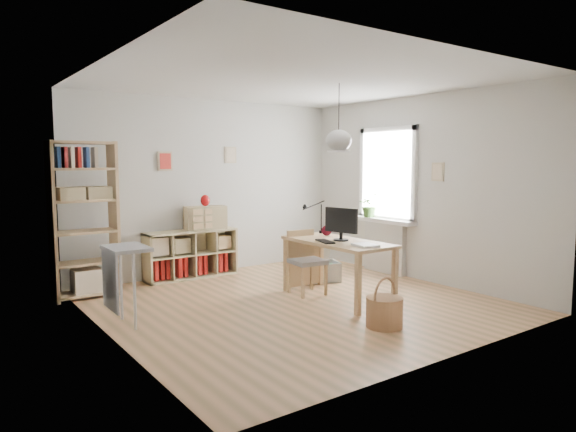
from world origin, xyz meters
TOP-DOWN VIEW (x-y plane):
  - ground at (0.00, 0.00)m, footprint 4.50×4.50m
  - room_shell at (0.55, -0.15)m, footprint 4.50×4.50m
  - window_unit at (2.23, 0.60)m, footprint 0.07×1.16m
  - radiator at (2.19, 0.60)m, footprint 0.10×0.80m
  - windowsill at (2.14, 0.60)m, footprint 0.22×1.20m
  - desk at (0.55, -0.15)m, footprint 0.70×1.50m
  - cube_shelf at (-0.47, 2.08)m, footprint 1.40×0.38m
  - tall_bookshelf at (-2.04, 1.80)m, footprint 0.80×0.38m
  - side_table at (-2.04, 0.35)m, footprint 0.40×0.55m
  - chair at (0.39, 0.31)m, footprint 0.45×0.45m
  - wicker_basket at (0.20, -1.31)m, footprint 0.39×0.39m
  - storage_chest at (1.00, 0.78)m, footprint 0.74×0.78m
  - monitor at (0.58, -0.18)m, footprint 0.19×0.47m
  - keyboard at (0.34, -0.16)m, footprint 0.22×0.36m
  - task_lamp at (0.60, 0.43)m, footprint 0.40×0.15m
  - yarn_ball at (0.71, 0.26)m, footprint 0.14×0.14m
  - paper_tray at (0.51, -0.69)m, footprint 0.27×0.31m
  - drawer_chest at (-0.20, 2.04)m, footprint 0.65×0.38m
  - red_vase at (-0.20, 2.04)m, footprint 0.14×0.14m
  - potted_plant at (2.12, 0.89)m, footprint 0.35×0.31m

SIDE VIEW (x-z plane):
  - ground at x=0.00m, z-range 0.00..0.00m
  - wicker_basket at x=0.20m, z-range -0.09..0.44m
  - storage_chest at x=1.00m, z-range -0.10..0.48m
  - cube_shelf at x=-0.47m, z-range -0.06..0.66m
  - radiator at x=2.19m, z-range 0.00..0.80m
  - chair at x=0.39m, z-range 0.06..0.89m
  - desk at x=0.55m, z-range 0.28..1.03m
  - side_table at x=-2.04m, z-range 0.24..1.09m
  - keyboard at x=0.34m, z-range 0.75..0.77m
  - paper_tray at x=0.51m, z-range 0.75..0.78m
  - yarn_ball at x=0.71m, z-range 0.75..0.89m
  - windowsill at x=2.14m, z-range 0.80..0.86m
  - drawer_chest at x=-0.20m, z-range 0.72..1.07m
  - monitor at x=0.58m, z-range 0.78..1.19m
  - task_lamp at x=0.60m, z-range 0.83..1.26m
  - potted_plant at x=2.12m, z-range 0.86..1.24m
  - tall_bookshelf at x=-2.04m, z-range 0.09..2.09m
  - red_vase at x=-0.20m, z-range 1.07..1.24m
  - window_unit at x=2.23m, z-range 0.82..2.28m
  - room_shell at x=0.55m, z-range -0.25..4.25m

